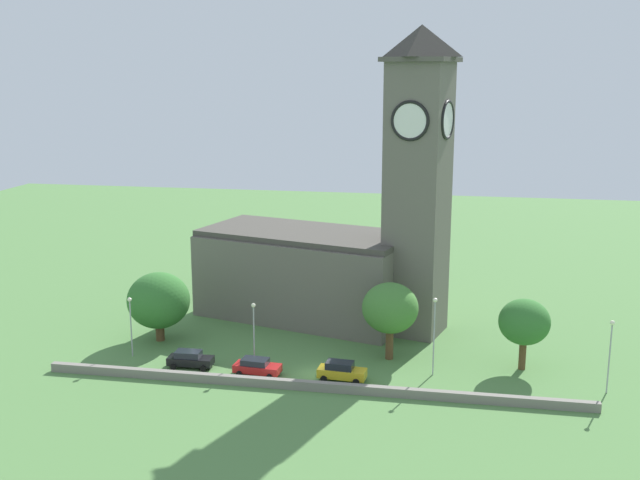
% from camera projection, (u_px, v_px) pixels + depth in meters
% --- Properties ---
extents(ground_plane, '(200.00, 200.00, 0.00)m').
position_uv_depth(ground_plane, '(340.00, 326.00, 89.61)').
color(ground_plane, '#517F42').
extents(church, '(31.47, 18.71, 34.21)m').
position_uv_depth(church, '(336.00, 249.00, 90.20)').
color(church, '#666056').
rests_on(church, ground).
extents(quay_barrier, '(52.41, 0.70, 0.87)m').
position_uv_depth(quay_barrier, '(309.00, 386.00, 71.57)').
color(quay_barrier, gray).
rests_on(quay_barrier, ground).
extents(car_black, '(4.62, 2.21, 1.72)m').
position_uv_depth(car_black, '(190.00, 359.00, 77.01)').
color(car_black, black).
rests_on(car_black, ground).
extents(car_red, '(4.75, 2.48, 1.63)m').
position_uv_depth(car_red, '(257.00, 367.00, 75.16)').
color(car_red, red).
rests_on(car_red, ground).
extents(car_yellow, '(4.79, 2.39, 1.90)m').
position_uv_depth(car_yellow, '(341.00, 371.00, 73.68)').
color(car_yellow, gold).
rests_on(car_yellow, ground).
extents(streetlamp_west_end, '(0.44, 0.44, 6.42)m').
position_uv_depth(streetlamp_west_end, '(130.00, 317.00, 79.29)').
color(streetlamp_west_end, '#9EA0A5').
rests_on(streetlamp_west_end, ground).
extents(streetlamp_west_mid, '(0.44, 0.44, 6.52)m').
position_uv_depth(streetlamp_west_mid, '(254.00, 323.00, 77.02)').
color(streetlamp_west_mid, '#9EA0A5').
rests_on(streetlamp_west_mid, ground).
extents(streetlamp_central, '(0.44, 0.44, 7.94)m').
position_uv_depth(streetlamp_central, '(434.00, 325.00, 74.11)').
color(streetlamp_central, '#9EA0A5').
rests_on(streetlamp_central, ground).
extents(streetlamp_east_mid, '(0.44, 0.44, 7.12)m').
position_uv_depth(streetlamp_east_mid, '(610.00, 345.00, 69.94)').
color(streetlamp_east_mid, '#9EA0A5').
rests_on(streetlamp_east_mid, ground).
extents(tree_riverside_west, '(6.90, 6.90, 7.76)m').
position_uv_depth(tree_riverside_west, '(159.00, 300.00, 83.91)').
color(tree_riverside_west, brown).
rests_on(tree_riverside_west, ground).
extents(tree_riverside_east, '(5.82, 5.82, 8.17)m').
position_uv_depth(tree_riverside_east, '(390.00, 308.00, 78.27)').
color(tree_riverside_east, brown).
rests_on(tree_riverside_east, ground).
extents(tree_churchyard, '(5.11, 5.11, 7.29)m').
position_uv_depth(tree_churchyard, '(524.00, 322.00, 75.64)').
color(tree_churchyard, brown).
rests_on(tree_churchyard, ground).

